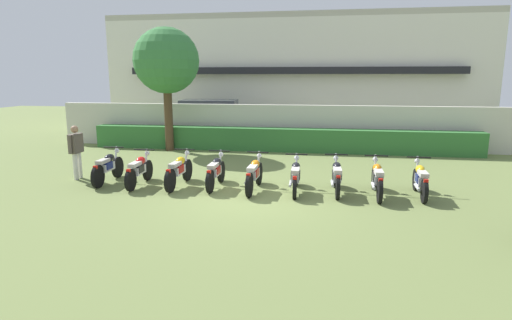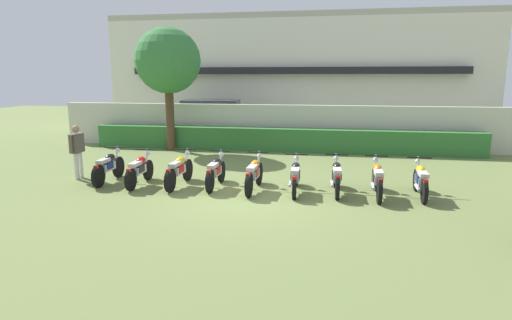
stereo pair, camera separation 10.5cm
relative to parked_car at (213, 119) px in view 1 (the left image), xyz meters
The scene contains 16 objects.
ground 10.79m from the parked_car, 70.10° to the right, with size 60.00×60.00×0.00m, color olive.
building 6.94m from the parked_car, 56.21° to the left, with size 20.71×6.50×6.33m.
compound_wall 4.41m from the parked_car, 34.02° to the right, with size 19.67×0.30×1.84m, color beige.
hedge_row 4.86m from the parked_car, 40.90° to the right, with size 15.74×0.70×0.94m, color #337033.
parked_car is the anchor object (origin of this frame).
tree_near_inspector 4.64m from the parked_car, 102.78° to the right, with size 2.62×2.62×4.95m.
motorcycle_in_row_0 9.23m from the parked_car, 93.81° to the right, with size 0.60×1.85×0.98m.
motorcycle_in_row_1 9.39m from the parked_car, 87.44° to the right, with size 0.60×1.82×0.96m.
motorcycle_in_row_2 9.41m from the parked_car, 80.54° to the right, with size 0.60×1.95×0.98m.
motorcycle_in_row_3 9.57m from the parked_car, 74.38° to the right, with size 0.60×1.81×0.96m.
motorcycle_in_row_4 10.06m from the parked_car, 68.57° to the right, with size 0.60×1.96×0.97m.
motorcycle_in_row_5 10.49m from the parked_car, 62.91° to the right, with size 0.60×1.88×0.94m.
motorcycle_in_row_6 10.94m from the parked_car, 57.75° to the right, with size 0.60×1.82×0.96m.
motorcycle_in_row_7 11.60m from the parked_car, 53.82° to the right, with size 0.60×1.95×0.97m.
motorcycle_in_row_8 12.18m from the parked_car, 49.40° to the right, with size 0.60×1.79×0.95m.
inspector_person 9.09m from the parked_car, 100.96° to the right, with size 0.22×0.65×1.60m.
Camera 1 is at (1.82, -9.94, 2.98)m, focal length 29.36 mm.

